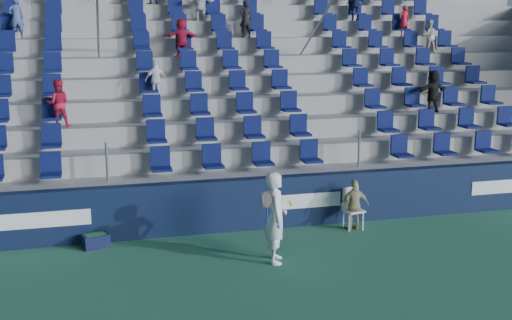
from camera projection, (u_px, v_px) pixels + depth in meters
The scene contains 7 objects.
ground at pixel (283, 282), 11.83m from camera, with size 70.00×70.00×0.00m, color #2F6E4C.
sponsor_wall at pixel (244, 204), 14.68m from camera, with size 24.00×0.32×1.20m.
grandstand at pixel (204, 108), 19.17m from camera, with size 24.00×8.17×6.63m.
tennis_player at pixel (276, 217), 12.64m from camera, with size 0.69×0.75×1.84m.
line_judge_chair at pixel (352, 205), 14.82m from camera, with size 0.49×0.51×0.95m.
line_judge at pixel (354, 205), 14.67m from camera, with size 0.69×0.29×1.17m, color tan.
ball_bin at pixel (96, 240), 13.59m from camera, with size 0.60×0.48×0.30m.
Camera 1 is at (-3.24, -10.60, 4.73)m, focal length 45.00 mm.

